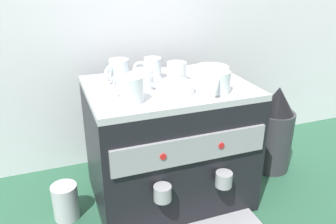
{
  "coord_description": "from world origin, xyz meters",
  "views": [
    {
      "loc": [
        -0.39,
        -1.07,
        0.85
      ],
      "look_at": [
        0.0,
        0.0,
        0.36
      ],
      "focal_mm": 36.72,
      "sensor_mm": 36.0,
      "label": 1
    }
  ],
  "objects_px": {
    "ceramic_cup_3": "(219,82)",
    "milk_pitcher": "(66,202)",
    "ceramic_bowl_0": "(212,72)",
    "ceramic_bowl_1": "(175,88)",
    "ceramic_cup_4": "(118,70)",
    "ceramic_cup_2": "(151,69)",
    "ceramic_cup_1": "(130,89)",
    "espresso_machine": "(168,144)",
    "ceramic_cup_0": "(177,72)",
    "ceramic_cup_5": "(144,79)",
    "coffee_grinder": "(274,131)"
  },
  "relations": [
    {
      "from": "ceramic_cup_5",
      "to": "coffee_grinder",
      "type": "bearing_deg",
      "value": 3.73
    },
    {
      "from": "ceramic_bowl_0",
      "to": "ceramic_cup_1",
      "type": "bearing_deg",
      "value": -157.71
    },
    {
      "from": "ceramic_cup_2",
      "to": "ceramic_cup_3",
      "type": "relative_size",
      "value": 0.99
    },
    {
      "from": "ceramic_bowl_0",
      "to": "ceramic_bowl_1",
      "type": "xyz_separation_m",
      "value": [
        -0.19,
        -0.11,
        -0.0
      ]
    },
    {
      "from": "ceramic_cup_1",
      "to": "ceramic_bowl_1",
      "type": "bearing_deg",
      "value": 11.07
    },
    {
      "from": "ceramic_cup_3",
      "to": "milk_pitcher",
      "type": "bearing_deg",
      "value": 166.03
    },
    {
      "from": "ceramic_cup_0",
      "to": "ceramic_bowl_0",
      "type": "relative_size",
      "value": 0.73
    },
    {
      "from": "coffee_grinder",
      "to": "ceramic_cup_4",
      "type": "bearing_deg",
      "value": 173.45
    },
    {
      "from": "ceramic_cup_3",
      "to": "ceramic_cup_4",
      "type": "xyz_separation_m",
      "value": [
        -0.28,
        0.23,
        0.0
      ]
    },
    {
      "from": "ceramic_cup_1",
      "to": "ceramic_cup_3",
      "type": "height_order",
      "value": "ceramic_cup_1"
    },
    {
      "from": "ceramic_cup_2",
      "to": "ceramic_bowl_1",
      "type": "bearing_deg",
      "value": -80.12
    },
    {
      "from": "ceramic_cup_2",
      "to": "ceramic_cup_5",
      "type": "relative_size",
      "value": 1.13
    },
    {
      "from": "ceramic_cup_3",
      "to": "ceramic_bowl_0",
      "type": "distance_m",
      "value": 0.17
    },
    {
      "from": "ceramic_cup_0",
      "to": "ceramic_bowl_1",
      "type": "height_order",
      "value": "ceramic_cup_0"
    },
    {
      "from": "ceramic_cup_0",
      "to": "milk_pitcher",
      "type": "bearing_deg",
      "value": -177.14
    },
    {
      "from": "ceramic_cup_4",
      "to": "ceramic_cup_1",
      "type": "bearing_deg",
      "value": -92.98
    },
    {
      "from": "ceramic_cup_5",
      "to": "ceramic_bowl_0",
      "type": "relative_size",
      "value": 0.71
    },
    {
      "from": "espresso_machine",
      "to": "ceramic_cup_0",
      "type": "relative_size",
      "value": 6.09
    },
    {
      "from": "ceramic_cup_0",
      "to": "coffee_grinder",
      "type": "relative_size",
      "value": 0.24
    },
    {
      "from": "ceramic_cup_5",
      "to": "ceramic_bowl_0",
      "type": "distance_m",
      "value": 0.27
    },
    {
      "from": "ceramic_cup_5",
      "to": "coffee_grinder",
      "type": "relative_size",
      "value": 0.23
    },
    {
      "from": "ceramic_cup_2",
      "to": "milk_pitcher",
      "type": "xyz_separation_m",
      "value": [
        -0.36,
        -0.08,
        -0.44
      ]
    },
    {
      "from": "ceramic_cup_4",
      "to": "ceramic_bowl_0",
      "type": "relative_size",
      "value": 0.78
    },
    {
      "from": "ceramic_cup_0",
      "to": "ceramic_bowl_1",
      "type": "bearing_deg",
      "value": -114.61
    },
    {
      "from": "espresso_machine",
      "to": "ceramic_bowl_1",
      "type": "relative_size",
      "value": 4.46
    },
    {
      "from": "ceramic_cup_4",
      "to": "coffee_grinder",
      "type": "xyz_separation_m",
      "value": [
        0.65,
        -0.07,
        -0.32
      ]
    },
    {
      "from": "ceramic_bowl_1",
      "to": "ceramic_bowl_0",
      "type": "bearing_deg",
      "value": 30.43
    },
    {
      "from": "ceramic_cup_1",
      "to": "ceramic_cup_4",
      "type": "height_order",
      "value": "ceramic_cup_1"
    },
    {
      "from": "ceramic_cup_1",
      "to": "ceramic_cup_0",
      "type": "bearing_deg",
      "value": 32.85
    },
    {
      "from": "espresso_machine",
      "to": "ceramic_cup_4",
      "type": "xyz_separation_m",
      "value": [
        -0.15,
        0.11,
        0.27
      ]
    },
    {
      "from": "ceramic_bowl_1",
      "to": "ceramic_cup_4",
      "type": "bearing_deg",
      "value": 128.21
    },
    {
      "from": "ceramic_cup_2",
      "to": "ceramic_bowl_1",
      "type": "relative_size",
      "value": 0.81
    },
    {
      "from": "coffee_grinder",
      "to": "milk_pitcher",
      "type": "xyz_separation_m",
      "value": [
        -0.89,
        -0.03,
        -0.12
      ]
    },
    {
      "from": "ceramic_cup_2",
      "to": "ceramic_cup_5",
      "type": "height_order",
      "value": "ceramic_cup_2"
    },
    {
      "from": "ceramic_cup_1",
      "to": "ceramic_bowl_0",
      "type": "xyz_separation_m",
      "value": [
        0.35,
        0.14,
        -0.02
      ]
    },
    {
      "from": "ceramic_bowl_1",
      "to": "coffee_grinder",
      "type": "xyz_separation_m",
      "value": [
        0.51,
        0.11,
        -0.3
      ]
    },
    {
      "from": "ceramic_cup_3",
      "to": "ceramic_cup_5",
      "type": "bearing_deg",
      "value": 150.47
    },
    {
      "from": "ceramic_cup_4",
      "to": "milk_pitcher",
      "type": "bearing_deg",
      "value": -156.21
    },
    {
      "from": "espresso_machine",
      "to": "ceramic_cup_4",
      "type": "bearing_deg",
      "value": 145.11
    },
    {
      "from": "ceramic_bowl_0",
      "to": "ceramic_bowl_1",
      "type": "bearing_deg",
      "value": -149.57
    },
    {
      "from": "espresso_machine",
      "to": "ceramic_cup_1",
      "type": "height_order",
      "value": "ceramic_cup_1"
    },
    {
      "from": "ceramic_cup_5",
      "to": "ceramic_bowl_1",
      "type": "distance_m",
      "value": 0.11
    },
    {
      "from": "ceramic_cup_0",
      "to": "ceramic_cup_5",
      "type": "bearing_deg",
      "value": -167.43
    },
    {
      "from": "ceramic_cup_1",
      "to": "milk_pitcher",
      "type": "height_order",
      "value": "ceramic_cup_1"
    },
    {
      "from": "ceramic_cup_3",
      "to": "ceramic_bowl_1",
      "type": "xyz_separation_m",
      "value": [
        -0.13,
        0.05,
        -0.02
      ]
    },
    {
      "from": "ceramic_bowl_1",
      "to": "milk_pitcher",
      "type": "distance_m",
      "value": 0.57
    },
    {
      "from": "milk_pitcher",
      "to": "ceramic_cup_4",
      "type": "bearing_deg",
      "value": 23.79
    },
    {
      "from": "ceramic_cup_4",
      "to": "milk_pitcher",
      "type": "height_order",
      "value": "ceramic_cup_4"
    },
    {
      "from": "ceramic_cup_4",
      "to": "ceramic_bowl_0",
      "type": "distance_m",
      "value": 0.34
    },
    {
      "from": "ceramic_cup_3",
      "to": "milk_pitcher",
      "type": "xyz_separation_m",
      "value": [
        -0.52,
        0.13,
        -0.43
      ]
    }
  ]
}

